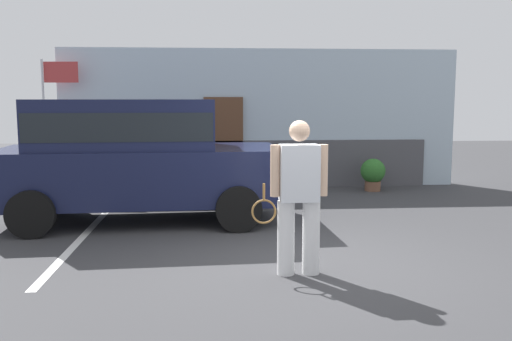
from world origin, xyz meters
The scene contains 7 objects.
ground_plane centered at (0.00, 0.00, 0.00)m, with size 40.00×40.00×0.00m, color #38383A.
parking_stripe_0 centered at (-3.09, 1.50, 0.00)m, with size 0.12×4.40×0.01m, color silver.
house_frontage centered at (-0.01, 6.45, 1.51)m, with size 9.21×0.40×3.21m.
parked_suv centered at (-2.44, 2.78, 1.15)m, with size 4.69×2.35×2.05m.
tennis_player_man centered at (-0.14, -0.27, 0.94)m, with size 0.93×0.29×1.81m.
potted_plant_by_porch centered at (2.46, 5.58, 0.40)m, with size 0.55×0.55×0.73m.
flag_pole centered at (-4.62, 6.00, 2.02)m, with size 0.80×0.09×2.91m.
Camera 1 is at (-1.12, -6.62, 2.06)m, focal length 39.21 mm.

